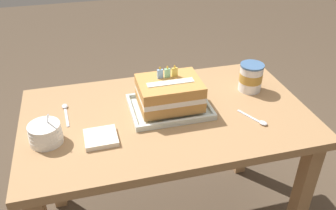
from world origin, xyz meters
TOP-DOWN VIEW (x-y plane):
  - dining_table at (0.00, 0.00)m, footprint 1.16×0.68m
  - foil_tray at (0.02, 0.03)m, footprint 0.33×0.25m
  - birthday_cake at (0.02, 0.03)m, footprint 0.25×0.19m
  - bowl_stack at (-0.47, -0.07)m, footprint 0.12×0.12m
  - ice_cream_tub at (0.41, 0.09)m, footprint 0.10×0.10m
  - serving_spoon_near_tray at (-0.40, 0.13)m, footprint 0.03×0.16m
  - serving_spoon_by_bowls at (0.34, -0.16)m, footprint 0.08×0.14m
  - napkin_pile at (-0.28, -0.11)m, footprint 0.12×0.12m

SIDE VIEW (x-z plane):
  - dining_table at x=0.00m, z-range 0.24..0.93m
  - serving_spoon_near_tray at x=-0.40m, z-range 0.68..0.70m
  - serving_spoon_by_bowls at x=0.34m, z-range 0.69..0.70m
  - foil_tray at x=0.02m, z-range 0.68..0.70m
  - napkin_pile at x=-0.28m, z-range 0.69..0.70m
  - bowl_stack at x=-0.47m, z-range 0.66..0.79m
  - ice_cream_tub at x=0.41m, z-range 0.69..0.81m
  - birthday_cake at x=0.02m, z-range 0.69..0.84m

